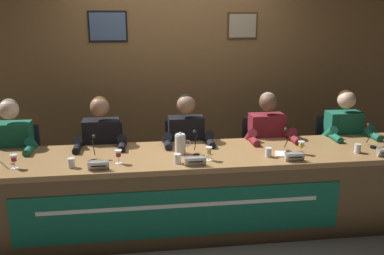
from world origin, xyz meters
name	(u,v)px	position (x,y,z in m)	size (l,w,h in m)	color
ground_plane	(192,226)	(0.00, 0.00, 0.00)	(12.00, 12.00, 0.00)	gray
wall_back_panelled	(176,72)	(0.00, 1.47, 1.30)	(5.80, 0.14, 2.60)	brown
conference_table	(193,181)	(0.00, -0.12, 0.53)	(4.60, 0.82, 0.76)	olive
chair_far_left	(20,171)	(-1.72, 0.59, 0.44)	(0.44, 0.44, 0.90)	black
panelist_far_left	(12,152)	(-1.72, 0.39, 0.71)	(0.51, 0.48, 1.23)	black
juice_glass_far_left	(14,159)	(-1.53, -0.19, 0.84)	(0.06, 0.06, 0.12)	white
chair_left	(104,167)	(-0.86, 0.59, 0.44)	(0.44, 0.44, 0.90)	black
panelist_left	(102,148)	(-0.86, 0.39, 0.71)	(0.51, 0.48, 1.23)	black
nameplate_left	(98,165)	(-0.83, -0.32, 0.80)	(0.18, 0.06, 0.08)	white
juice_glass_left	(118,154)	(-0.67, -0.19, 0.84)	(0.06, 0.06, 0.12)	white
water_cup_left	(72,163)	(-1.06, -0.23, 0.80)	(0.06, 0.06, 0.08)	silver
microphone_left	(94,153)	(-0.89, -0.08, 0.83)	(0.06, 0.17, 0.22)	black
chair_center	(185,163)	(0.00, 0.59, 0.44)	(0.44, 0.44, 0.90)	black
panelist_center	(187,145)	(0.00, 0.39, 0.71)	(0.51, 0.48, 1.23)	black
nameplate_center	(195,161)	(-0.01, -0.32, 0.80)	(0.19, 0.06, 0.08)	white
juice_glass_center	(209,151)	(0.12, -0.21, 0.84)	(0.06, 0.06, 0.12)	white
water_cup_center	(178,159)	(-0.16, -0.25, 0.80)	(0.06, 0.06, 0.08)	silver
microphone_center	(196,147)	(0.03, -0.05, 0.83)	(0.06, 0.17, 0.22)	black
chair_right	(262,160)	(0.86, 0.59, 0.44)	(0.44, 0.44, 0.90)	black
panelist_right	(268,142)	(0.86, 0.39, 0.71)	(0.51, 0.48, 1.23)	black
nameplate_right	(295,157)	(0.87, -0.32, 0.80)	(0.17, 0.06, 0.08)	white
juice_glass_right	(301,145)	(1.00, -0.16, 0.84)	(0.06, 0.06, 0.12)	white
water_cup_right	(268,153)	(0.68, -0.19, 0.80)	(0.06, 0.06, 0.08)	silver
microphone_right	(288,145)	(0.90, -0.08, 0.83)	(0.06, 0.17, 0.22)	black
chair_far_right	(335,157)	(1.72, 0.59, 0.44)	(0.44, 0.44, 0.90)	black
panelist_far_right	(346,138)	(1.72, 0.39, 0.71)	(0.51, 0.48, 1.23)	black
water_cup_far_right	(358,149)	(1.54, -0.19, 0.80)	(0.06, 0.06, 0.08)	silver
microphone_far_right	(372,140)	(1.76, -0.04, 0.83)	(0.06, 0.17, 0.22)	black
water_pitcher_central	(180,144)	(-0.11, 0.00, 0.85)	(0.15, 0.10, 0.21)	silver
document_stack_right	(287,154)	(0.87, -0.16, 0.76)	(0.24, 0.19, 0.01)	white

